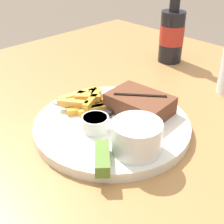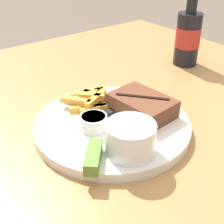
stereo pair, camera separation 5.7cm
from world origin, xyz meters
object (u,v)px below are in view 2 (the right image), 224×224
object	(u,v)px
pickle_spear	(93,157)
beer_bottle	(188,36)
coleslaw_cup	(131,137)
dinner_plate	(112,125)
steak_portion	(142,105)
knife_utensil	(118,110)
fork_utensil	(82,108)
dipping_sauce_cup	(92,121)

from	to	relation	value
pickle_spear	beer_bottle	bearing A→B (deg)	114.58
pickle_spear	coleslaw_cup	bearing A→B (deg)	76.64
dinner_plate	coleslaw_cup	world-z (taller)	coleslaw_cup
steak_portion	knife_utensil	distance (m)	0.05
dinner_plate	knife_utensil	distance (m)	0.04
fork_utensil	dipping_sauce_cup	bearing A→B (deg)	-32.24
steak_portion	fork_utensil	size ratio (longest dim) A/B	0.94
steak_portion	coleslaw_cup	size ratio (longest dim) A/B	1.56
coleslaw_cup	pickle_spear	distance (m)	0.07
coleslaw_cup	beer_bottle	xyz separation A→B (m)	(-0.22, 0.39, 0.03)
fork_utensil	beer_bottle	distance (m)	0.39
coleslaw_cup	pickle_spear	world-z (taller)	coleslaw_cup
fork_utensil	steak_portion	bearing A→B (deg)	29.04
pickle_spear	fork_utensil	bearing A→B (deg)	153.18
pickle_spear	dipping_sauce_cup	bearing A→B (deg)	146.09
fork_utensil	knife_utensil	xyz separation A→B (m)	(0.05, 0.05, 0.00)
steak_portion	knife_utensil	world-z (taller)	steak_portion
dinner_plate	pickle_spear	bearing A→B (deg)	-51.63
steak_portion	fork_utensil	xyz separation A→B (m)	(-0.09, -0.08, -0.02)
dinner_plate	steak_portion	xyz separation A→B (m)	(0.01, 0.06, 0.03)
coleslaw_cup	knife_utensil	distance (m)	0.13
steak_portion	dipping_sauce_cup	world-z (taller)	steak_portion
knife_utensil	coleslaw_cup	bearing A→B (deg)	-118.74
pickle_spear	beer_bottle	distance (m)	0.50
fork_utensil	knife_utensil	bearing A→B (deg)	30.20
steak_portion	beer_bottle	bearing A→B (deg)	116.11
dinner_plate	pickle_spear	xyz separation A→B (m)	(0.07, -0.09, 0.02)
beer_bottle	fork_utensil	bearing A→B (deg)	-81.11
coleslaw_cup	dinner_plate	bearing A→B (deg)	159.88
pickle_spear	beer_bottle	size ratio (longest dim) A/B	0.29
dinner_plate	coleslaw_cup	size ratio (longest dim) A/B	3.62
pickle_spear	fork_utensil	xyz separation A→B (m)	(-0.15, 0.08, -0.01)
pickle_spear	knife_utensil	bearing A→B (deg)	127.18
dipping_sauce_cup	pickle_spear	world-z (taller)	dipping_sauce_cup
coleslaw_cup	beer_bottle	size ratio (longest dim) A/B	0.36
coleslaw_cup	knife_utensil	world-z (taller)	coleslaw_cup
dinner_plate	knife_utensil	xyz separation A→B (m)	(-0.02, 0.03, 0.01)
dinner_plate	knife_utensil	size ratio (longest dim) A/B	1.76
dinner_plate	fork_utensil	distance (m)	0.08
knife_utensil	beer_bottle	world-z (taller)	beer_bottle
steak_portion	dinner_plate	bearing A→B (deg)	-101.12
dipping_sauce_cup	knife_utensil	distance (m)	0.08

